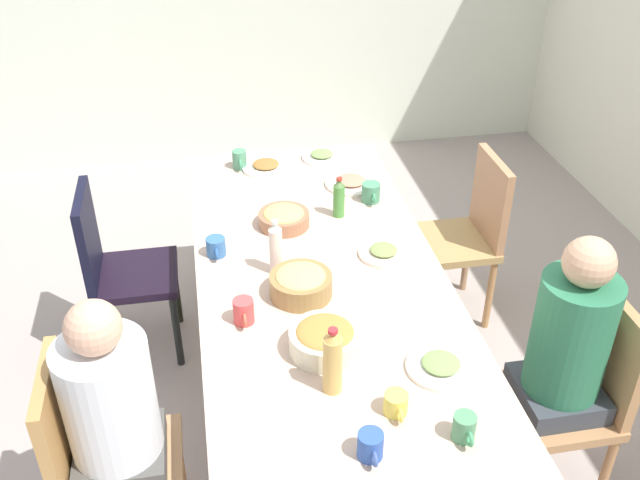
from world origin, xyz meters
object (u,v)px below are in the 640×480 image
(bottle_0, at_px, (339,198))
(plate_0, at_px, (384,252))
(cup_0, at_px, (371,193))
(bowl_2, at_px, (325,339))
(person_2, at_px, (563,354))
(cup_2, at_px, (216,247))
(chair_1, at_px, (116,265))
(chair_2, at_px, (577,389))
(plate_3, at_px, (322,156))
(cup_4, at_px, (239,160))
(chair_0, at_px, (97,457))
(bottle_2, at_px, (276,248))
(chair_3, at_px, (468,229))
(cup_5, at_px, (371,446))
(plate_4, at_px, (441,366))
(bowl_0, at_px, (284,218))
(cup_1, at_px, (464,428))
(plate_1, at_px, (351,183))
(bottle_1, at_px, (333,362))
(cup_3, at_px, (396,404))
(dining_table, at_px, (320,285))
(cup_6, at_px, (244,312))
(bowl_1, at_px, (301,283))
(person_0, at_px, (116,416))
(plate_2, at_px, (266,166))

(bottle_0, bearing_deg, plate_0, 18.79)
(cup_0, bearing_deg, bowl_2, -22.36)
(person_2, height_order, cup_2, person_2)
(chair_1, distance_m, chair_2, 2.10)
(person_2, relative_size, bottle_0, 6.09)
(plate_3, height_order, cup_4, cup_4)
(cup_2, height_order, cup_4, cup_4)
(chair_0, height_order, bottle_2, bottle_2)
(bottle_2, bearing_deg, cup_0, 133.96)
(chair_3, relative_size, cup_4, 8.40)
(plate_0, distance_m, cup_5, 1.07)
(cup_0, bearing_deg, plate_3, -163.67)
(plate_4, bearing_deg, chair_2, 95.59)
(bowl_0, height_order, bottle_0, bottle_0)
(cup_1, bearing_deg, chair_3, 158.11)
(plate_1, xyz_separation_m, bottle_1, (1.36, -0.37, 0.11))
(cup_3, xyz_separation_m, cup_4, (-1.78, -0.33, 0.01))
(cup_5, bearing_deg, chair_2, 112.48)
(bowl_0, bearing_deg, dining_table, 13.97)
(chair_3, distance_m, plate_0, 0.83)
(chair_2, height_order, cup_5, chair_2)
(chair_0, bearing_deg, cup_2, 148.65)
(chair_0, xyz_separation_m, cup_6, (-0.31, 0.54, 0.30))
(chair_0, height_order, plate_3, chair_0)
(chair_1, xyz_separation_m, bottle_2, (0.55, 0.70, 0.37))
(dining_table, bearing_deg, cup_2, -115.51)
(plate_0, bearing_deg, chair_0, -60.86)
(dining_table, xyz_separation_m, bottle_2, (-0.03, -0.17, 0.19))
(chair_2, xyz_separation_m, chair_3, (-1.16, 0.00, 0.00))
(chair_2, distance_m, plate_4, 0.64)
(person_2, xyz_separation_m, bottle_2, (-0.61, -0.96, 0.18))
(bowl_1, xyz_separation_m, bottle_2, (-0.17, -0.07, 0.06))
(bowl_2, relative_size, cup_6, 2.22)
(chair_0, bearing_deg, cup_0, 132.18)
(plate_0, height_order, cup_2, cup_2)
(person_0, distance_m, plate_3, 1.87)
(chair_2, height_order, cup_1, chair_2)
(bowl_2, distance_m, bottle_1, 0.20)
(plate_0, bearing_deg, plate_4, 1.16)
(cup_4, height_order, cup_6, cup_6)
(person_2, xyz_separation_m, plate_1, (-1.27, -0.50, 0.08))
(chair_2, xyz_separation_m, plate_3, (-1.59, -0.68, 0.27))
(dining_table, relative_size, cup_3, 20.64)
(chair_0, xyz_separation_m, chair_2, (0.00, 1.75, 0.00))
(plate_1, height_order, cup_1, cup_1)
(chair_3, bearing_deg, cup_4, -109.64)
(plate_2, bearing_deg, bottle_1, 0.91)
(cup_4, bearing_deg, bowl_1, 7.00)
(cup_1, xyz_separation_m, bottle_0, (-1.36, -0.10, 0.05))
(bowl_1, height_order, cup_4, bowl_1)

